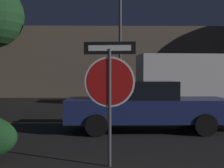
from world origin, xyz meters
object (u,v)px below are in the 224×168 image
Objects in this scene: stop_sign at (110,81)px; delivery_truck at (208,76)px; street_lamp at (120,11)px; passing_car_2 at (146,106)px.

delivery_truck is at bearing 70.93° from stop_sign.
stop_sign is 0.30× the size of street_lamp.
street_lamp reaches higher than stop_sign.
delivery_truck is 0.96× the size of street_lamp.
street_lamp is at bearing -95.60° from delivery_truck.
passing_car_2 is (1.09, 3.53, -0.80)m from stop_sign.
passing_car_2 is 8.87m from delivery_truck.
street_lamp is (0.67, 11.37, 3.51)m from stop_sign.
street_lamp is at bearing 93.17° from stop_sign.
street_lamp is (-4.72, 0.13, 3.47)m from delivery_truck.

